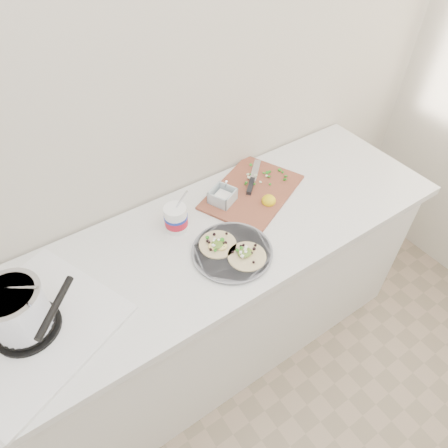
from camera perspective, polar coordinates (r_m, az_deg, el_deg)
counter at (r=1.93m, az=-6.49°, el=-12.88°), size 2.44×0.66×0.90m
stove at (r=1.44m, az=-26.96°, el=-11.78°), size 0.66×0.64×0.25m
taco_plate at (r=1.54m, az=1.17°, el=-3.76°), size 0.32×0.32×0.04m
tub at (r=1.61m, az=-6.80°, el=1.08°), size 0.10×0.10×0.21m
cutboard at (r=1.79m, az=3.65°, el=4.87°), size 0.54×0.47×0.07m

